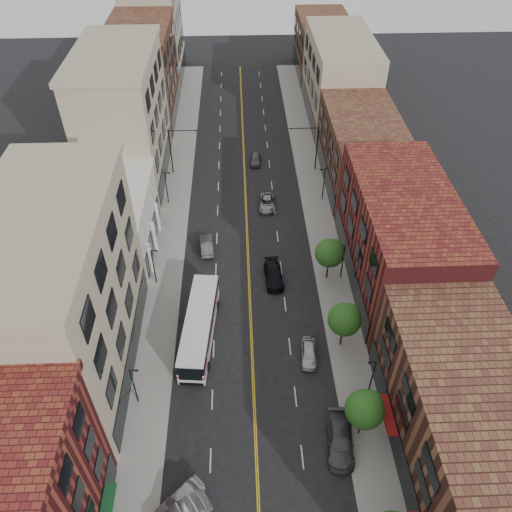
{
  "coord_description": "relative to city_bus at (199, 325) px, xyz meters",
  "views": [
    {
      "loc": [
        -0.86,
        -18.29,
        42.18
      ],
      "look_at": [
        0.79,
        22.78,
        5.0
      ],
      "focal_mm": 35.0,
      "sensor_mm": 36.0,
      "label": 1
    }
  ],
  "objects": [
    {
      "name": "tree_r_3",
      "position": [
        14.82,
        8.41,
        2.27
      ],
      "size": [
        3.4,
        3.4,
        5.59
      ],
      "color": "black",
      "rests_on": "sidewalk_right"
    },
    {
      "name": "bldg_r_far_a",
      "position": [
        22.43,
        29.34,
        3.14
      ],
      "size": [
        10.0,
        20.0,
        10.0
      ],
      "primitive_type": "cube",
      "color": "#582E23",
      "rests_on": "ground"
    },
    {
      "name": "bldg_l_far_c",
      "position": [
        -11.57,
        70.34,
        8.14
      ],
      "size": [
        10.0,
        16.0,
        20.0
      ],
      "primitive_type": "cube",
      "color": "tan",
      "rests_on": "ground"
    },
    {
      "name": "car_lane_a",
      "position": [
        8.37,
        8.34,
        -1.12
      ],
      "size": [
        2.35,
        5.22,
        1.48
      ],
      "primitive_type": "imported",
      "rotation": [
        0.0,
        0.0,
        0.05
      ],
      "color": "black",
      "rests_on": "ground"
    },
    {
      "name": "city_bus",
      "position": [
        0.0,
        0.0,
        0.0
      ],
      "size": [
        3.89,
        12.62,
        3.2
      ],
      "rotation": [
        0.0,
        0.0,
        -0.1
      ],
      "color": "silver",
      "rests_on": "ground"
    },
    {
      "name": "signal_mast_right",
      "position": [
        15.7,
        32.34,
        2.79
      ],
      "size": [
        4.49,
        0.18,
        7.2
      ],
      "color": "black",
      "rests_on": "sidewalk_right"
    },
    {
      "name": "bldg_r_far_c",
      "position": [
        22.43,
        70.34,
        3.64
      ],
      "size": [
        10.0,
        18.0,
        11.0
      ],
      "primitive_type": "cube",
      "color": "#582E23",
      "rests_on": "ground"
    },
    {
      "name": "lamp_l_3",
      "position": [
        -5.52,
        24.34,
        1.11
      ],
      "size": [
        0.81,
        0.55,
        5.05
      ],
      "color": "black",
      "rests_on": "sidewalk_left"
    },
    {
      "name": "signal_mast_left",
      "position": [
        -4.84,
        32.34,
        2.79
      ],
      "size": [
        4.49,
        0.18,
        7.2
      ],
      "color": "black",
      "rests_on": "sidewalk_left"
    },
    {
      "name": "car_lane_c",
      "position": [
        7.24,
        34.79,
        -1.19
      ],
      "size": [
        1.81,
        4.01,
        1.34
      ],
      "primitive_type": "imported",
      "rotation": [
        0.0,
        0.0,
        -0.06
      ],
      "color": "#4E4F54",
      "rests_on": "ground"
    },
    {
      "name": "car_lane_b",
      "position": [
        8.4,
        23.07,
        -1.22
      ],
      "size": [
        2.46,
        4.72,
        1.27
      ],
      "primitive_type": "imported",
      "rotation": [
        0.0,
        0.0,
        -0.08
      ],
      "color": "gray",
      "rests_on": "ground"
    },
    {
      "name": "sidewalk_right",
      "position": [
        15.43,
        19.34,
        -1.78
      ],
      "size": [
        4.0,
        110.0,
        0.15
      ],
      "primitive_type": "cube",
      "color": "gray",
      "rests_on": "ground"
    },
    {
      "name": "car_lane_behind",
      "position": [
        0.2,
        14.16,
        -1.14
      ],
      "size": [
        1.97,
        4.51,
        1.44
      ],
      "primitive_type": "imported",
      "rotation": [
        0.0,
        0.0,
        3.25
      ],
      "color": "#4F4E53",
      "rests_on": "ground"
    },
    {
      "name": "ground",
      "position": [
        5.43,
        -15.66,
        -1.86
      ],
      "size": [
        220.0,
        220.0,
        0.0
      ],
      "primitive_type": "plane",
      "color": "black",
      "rests_on": "ground"
    },
    {
      "name": "car_parked_mid",
      "position": [
        12.83,
        -12.65,
        -1.04
      ],
      "size": [
        2.8,
        5.81,
        1.63
      ],
      "primitive_type": "imported",
      "rotation": [
        0.0,
        0.0,
        -0.09
      ],
      "color": "#47474B",
      "rests_on": "ground"
    },
    {
      "name": "car_angle_a",
      "position": [
        -0.92,
        -17.27,
        -1.08
      ],
      "size": [
        4.59,
        4.48,
        1.56
      ],
      "primitive_type": "imported",
      "rotation": [
        0.0,
        0.0,
        -0.81
      ],
      "color": "#BABDC3",
      "rests_on": "ground"
    },
    {
      "name": "sidewalk_left",
      "position": [
        -4.57,
        19.34,
        -1.78
      ],
      "size": [
        4.0,
        110.0,
        0.15
      ],
      "primitive_type": "cube",
      "color": "gray",
      "rests_on": "ground"
    },
    {
      "name": "lamp_r_3",
      "position": [
        16.38,
        24.34,
        1.11
      ],
      "size": [
        0.81,
        0.55,
        5.05
      ],
      "color": "black",
      "rests_on": "sidewalk_right"
    },
    {
      "name": "lamp_r_1",
      "position": [
        16.38,
        -7.66,
        1.11
      ],
      "size": [
        0.81,
        0.55,
        5.05
      ],
      "color": "black",
      "rests_on": "sidewalk_right"
    },
    {
      "name": "tree_r_2",
      "position": [
        14.82,
        -1.59,
        2.27
      ],
      "size": [
        3.4,
        3.4,
        5.59
      ],
      "color": "black",
      "rests_on": "sidewalk_right"
    },
    {
      "name": "bldg_r_near",
      "position": [
        22.43,
        -15.66,
        3.14
      ],
      "size": [
        10.0,
        26.0,
        10.0
      ],
      "primitive_type": "cube",
      "color": "#582E23",
      "rests_on": "ground"
    },
    {
      "name": "bldg_r_mid",
      "position": [
        22.43,
        8.34,
        4.14
      ],
      "size": [
        10.0,
        22.0,
        12.0
      ],
      "primitive_type": "cube",
      "color": "maroon",
      "rests_on": "ground"
    },
    {
      "name": "bldg_l_tanoffice",
      "position": [
        -11.57,
        -2.66,
        7.14
      ],
      "size": [
        10.0,
        22.0,
        18.0
      ],
      "primitive_type": "cube",
      "color": "tan",
      "rests_on": "ground"
    },
    {
      "name": "bldg_r_far_b",
      "position": [
        22.43,
        50.34,
        5.14
      ],
      "size": [
        10.0,
        22.0,
        14.0
      ],
      "primitive_type": "cube",
      "color": "tan",
      "rests_on": "ground"
    },
    {
      "name": "bldg_l_white",
      "position": [
        -11.57,
        15.34,
        2.14
      ],
      "size": [
        10.0,
        14.0,
        8.0
      ],
      "primitive_type": "cube",
      "color": "silver",
      "rests_on": "ground"
    },
    {
      "name": "lamp_r_2",
      "position": [
        16.38,
        8.34,
        1.11
      ],
      "size": [
        0.81,
        0.55,
        5.05
      ],
      "color": "black",
      "rests_on": "sidewalk_right"
    },
    {
      "name": "bldg_l_far_a",
      "position": [
        -11.57,
        32.34,
        7.14
      ],
      "size": [
        10.0,
        20.0,
        18.0
      ],
      "primitive_type": "cube",
      "color": "tan",
      "rests_on": "ground"
    },
    {
      "name": "car_parked_far",
      "position": [
        11.23,
        -3.1,
        -1.17
      ],
      "size": [
        1.97,
        4.15,
        1.37
      ],
      "primitive_type": "imported",
      "rotation": [
        0.0,
        0.0,
        -0.09
      ],
      "color": "#B9BBC2",
      "rests_on": "ground"
    },
    {
      "name": "lamp_l_2",
      "position": [
        -5.52,
        8.34,
        1.11
      ],
      "size": [
        0.81,
        0.55,
        5.05
      ],
      "color": "black",
      "rests_on": "sidewalk_left"
    },
    {
      "name": "tree_r_1",
      "position": [
        14.82,
        -11.59,
        2.27
      ],
      "size": [
        3.4,
        3.4,
        5.59
      ],
      "color": "black",
      "rests_on": "sidewalk_right"
    },
    {
      "name": "bldg_l_far_b",
      "position": [
        -11.57,
        52.34,
        5.64
      ],
      "size": [
        10.0,
        20.0,
        15.0
      ],
      "primitive_type": "cube",
      "color": "#582E23",
      "rests_on": "ground"
    },
    {
      "name": "lamp_l_1",
      "position": [
        -5.52,
        -7.66,
        1.11
      ],
      "size": [
        0.81,
        0.55,
        5.05
      ],
      "color": "black",
      "rests_on": "sidewalk_left"
    }
  ]
}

